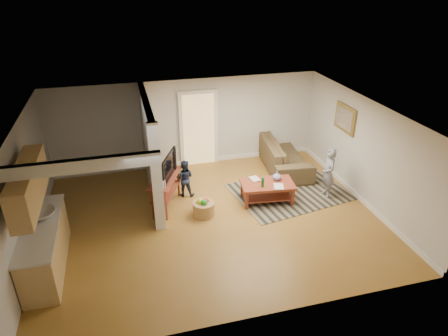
{
  "coord_description": "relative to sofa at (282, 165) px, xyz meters",
  "views": [
    {
      "loc": [
        -1.71,
        -7.49,
        5.17
      ],
      "look_at": [
        0.36,
        0.33,
        1.1
      ],
      "focal_mm": 32.0,
      "sensor_mm": 36.0,
      "label": 1
    }
  ],
  "objects": [
    {
      "name": "coffee_table",
      "position": [
        -1.11,
        -1.76,
        0.39
      ],
      "size": [
        1.35,
        0.89,
        0.75
      ],
      "rotation": [
        0.0,
        0.0,
        -0.12
      ],
      "color": "maroon",
      "rests_on": "ground"
    },
    {
      "name": "speaker_right",
      "position": [
        -3.51,
        0.5,
        0.46
      ],
      "size": [
        0.1,
        0.1,
        0.92
      ],
      "primitive_type": "cube",
      "rotation": [
        0.0,
        0.0,
        0.14
      ],
      "color": "black",
      "rests_on": "ground"
    },
    {
      "name": "area_rug",
      "position": [
        -0.39,
        -1.52,
        0.01
      ],
      "size": [
        3.12,
        2.5,
        0.01
      ],
      "primitive_type": "cube",
      "rotation": [
        0.0,
        0.0,
        0.17
      ],
      "color": "black",
      "rests_on": "ground"
    },
    {
      "name": "toy_basket",
      "position": [
        -2.77,
        -1.99,
        0.19
      ],
      "size": [
        0.51,
        0.51,
        0.45
      ],
      "color": "olive",
      "rests_on": "ground"
    },
    {
      "name": "tv_console",
      "position": [
        -3.54,
        -1.43,
        0.73
      ],
      "size": [
        0.94,
        1.35,
        1.09
      ],
      "rotation": [
        0.0,
        0.0,
        -0.41
      ],
      "color": "maroon",
      "rests_on": "ground"
    },
    {
      "name": "sofa",
      "position": [
        0.0,
        0.0,
        0.0
      ],
      "size": [
        1.34,
        2.8,
        0.79
      ],
      "primitive_type": "imported",
      "rotation": [
        0.0,
        0.0,
        1.46
      ],
      "color": "#473C23",
      "rests_on": "ground"
    },
    {
      "name": "speaker_left",
      "position": [
        -3.6,
        -1.3,
        0.44
      ],
      "size": [
        0.1,
        0.1,
        0.89
      ],
      "primitive_type": "cube",
      "rotation": [
        0.0,
        0.0,
        -0.09
      ],
      "color": "black",
      "rests_on": "ground"
    },
    {
      "name": "child",
      "position": [
        0.4,
        -1.93,
        0.0
      ],
      "size": [
        0.38,
        0.51,
        1.29
      ],
      "primitive_type": "imported",
      "rotation": [
        0.0,
        0.0,
        -1.73
      ],
      "color": "gray",
      "rests_on": "ground"
    },
    {
      "name": "room_shell",
      "position": [
        -3.67,
        -1.77,
        1.46
      ],
      "size": [
        7.54,
        6.02,
        2.52
      ],
      "color": "#B9B5B1",
      "rests_on": "ground"
    },
    {
      "name": "toddler",
      "position": [
        -3.03,
        -0.98,
        0.0
      ],
      "size": [
        0.56,
        0.49,
        0.96
      ],
      "primitive_type": "imported",
      "rotation": [
        0.0,
        0.0,
        2.83
      ],
      "color": "#212B44",
      "rests_on": "ground"
    },
    {
      "name": "ground",
      "position": [
        -2.6,
        -2.2,
        0.0
      ],
      "size": [
        7.5,
        7.5,
        0.0
      ],
      "primitive_type": "plane",
      "color": "brown",
      "rests_on": "ground"
    }
  ]
}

